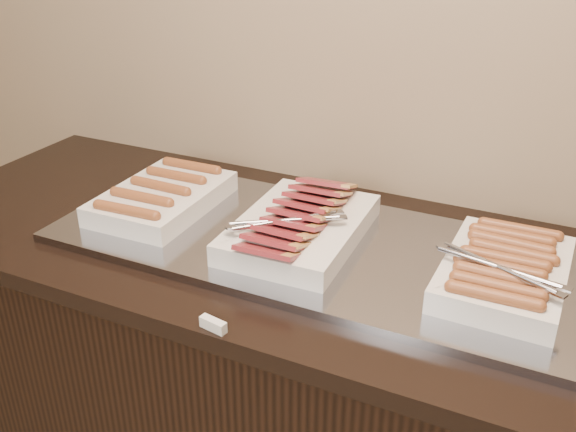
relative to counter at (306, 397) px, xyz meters
The scene contains 6 objects.
counter is the anchor object (origin of this frame).
warming_tray 0.46m from the counter, ahead, with size 1.20×0.50×0.02m, color #9496A1.
dish_left 0.64m from the counter, behind, with size 0.24×0.36×0.07m.
dish_center 0.50m from the counter, behind, with size 0.27×0.42×0.09m.
dish_right 0.66m from the counter, ahead, with size 0.27×0.35×0.08m.
label_holder 0.58m from the counter, 95.14° to the right, with size 0.05×0.02×0.02m, color silver.
Camera 1 is at (0.51, 0.95, 1.62)m, focal length 40.00 mm.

